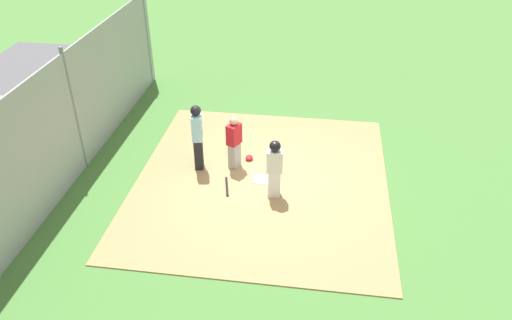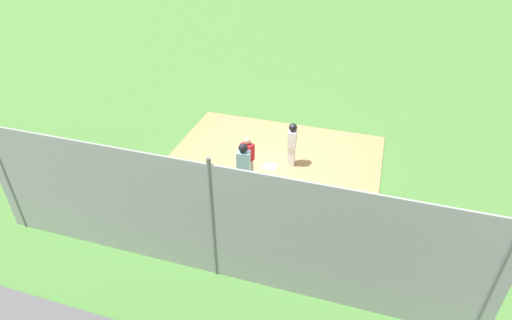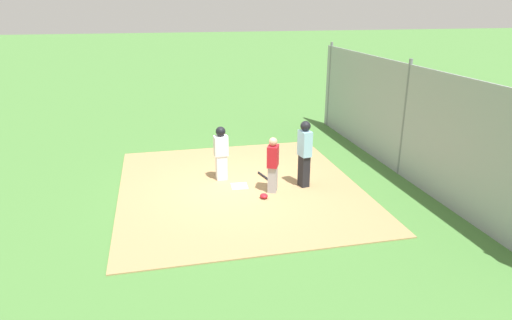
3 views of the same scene
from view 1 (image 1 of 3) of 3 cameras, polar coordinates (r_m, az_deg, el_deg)
The scene contains 9 objects.
ground_plane at distance 13.03m, azimuth 0.66°, elevation -2.33°, with size 140.00×140.00×0.00m, color #477A38.
dirt_infield at distance 13.02m, azimuth 0.66°, elevation -2.28°, with size 7.20×6.40×0.03m, color #A88456.
home_plate at distance 13.00m, azimuth 0.66°, elevation -2.18°, with size 0.44×0.44×0.02m, color white.
catcher at distance 13.14m, azimuth -2.49°, elevation 2.08°, with size 0.45×0.39×1.49m.
umpire at distance 13.07m, azimuth -6.66°, elevation 2.75°, with size 0.42×0.32×1.83m.
runner at distance 11.96m, azimuth 2.12°, elevation -0.66°, with size 0.28×0.40×1.55m.
baseball_bat at distance 12.72m, azimuth -3.33°, elevation -3.01°, with size 0.06×0.06×0.78m, color black.
catcher_mask at distance 13.78m, azimuth -0.79°, elevation 0.26°, with size 0.24×0.20×0.12m, color #B21923.
backstop_fence at distance 13.59m, azimuth -19.89°, elevation 5.01°, with size 12.00×0.10×3.35m.
Camera 1 is at (10.63, 1.36, 7.40)m, focal length 35.28 mm.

